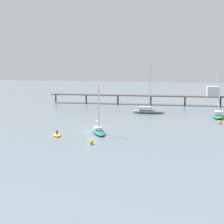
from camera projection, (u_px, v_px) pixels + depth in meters
name	position (u px, v px, depth m)	size (l,w,h in m)	color
ground_plane	(92.00, 131.00, 62.03)	(400.00, 400.00, 0.00)	slate
pier	(164.00, 94.00, 103.44)	(58.34, 7.59, 6.32)	brown
sailboat_teal	(98.00, 130.00, 59.66)	(5.15, 7.42, 9.13)	#1E727A
sailboat_gray	(147.00, 110.00, 85.26)	(9.46, 2.97, 13.05)	gray
sailboat_green	(218.00, 114.00, 78.14)	(3.14, 9.27, 14.27)	#287F4C
dinghy_yellow	(57.00, 135.00, 57.38)	(2.73, 3.17, 1.14)	yellow
mooring_buoy_near	(91.00, 142.00, 51.14)	(0.73, 0.73, 0.73)	yellow
mooring_buoy_inner	(220.00, 122.00, 69.30)	(0.77, 0.77, 0.77)	yellow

